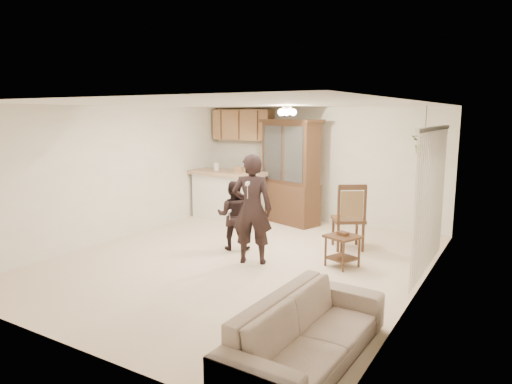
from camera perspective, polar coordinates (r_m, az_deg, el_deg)
The scene contains 23 objects.
floor at distance 7.51m, azimuth -1.90°, elevation -8.50°, with size 6.50×6.50×0.00m, color beige.
ceiling at distance 7.14m, azimuth -2.02°, elevation 10.93°, with size 5.50×6.50×0.02m, color silver.
wall_back at distance 10.08m, azimuth 8.10°, elevation 3.37°, with size 5.50×0.02×2.50m, color white.
wall_front at distance 4.87m, azimuth -23.18°, elevation -4.14°, with size 5.50×0.02×2.50m, color white.
wall_left at distance 9.00m, azimuth -16.86°, elevation 2.29°, with size 0.02×6.50×2.50m, color white.
wall_right at distance 6.20m, azimuth 19.95°, elevation -1.09°, with size 0.02×6.50×2.50m, color white.
breakfast_bar at distance 10.29m, azimuth -3.52°, elevation -0.65°, with size 1.60×0.55×1.00m, color silver.
bar_top at distance 10.20m, azimuth -3.55°, elevation 2.39°, with size 1.75×0.70×0.08m, color tan.
upper_cabinets at distance 10.75m, azimuth -1.64°, elevation 8.40°, with size 1.50×0.34×0.70m, color olive.
vertical_blinds at distance 7.11m, azimuth 20.96°, elevation -1.06°, with size 0.06×2.30×2.10m, color white, non-canonical shape.
ceiling_fixture at distance 8.08m, azimuth 3.89°, elevation 10.06°, with size 0.36×0.36×0.20m, color #FFEABF, non-canonical shape.
hanging_plant at distance 8.56m, azimuth 20.33°, elevation 5.78°, with size 0.43×0.37×0.48m, color #315A24.
plant_cord at distance 8.55m, azimuth 20.46°, elevation 7.95°, with size 0.01×0.01×0.65m, color black.
sofa at distance 4.54m, azimuth 6.48°, elevation -16.29°, with size 1.87×0.73×0.73m, color #C0B99E.
adult at distance 7.17m, azimuth -0.51°, elevation -1.95°, with size 0.66×0.43×1.80m, color black.
child at distance 7.94m, azimuth -2.84°, elevation -2.47°, with size 0.66×0.51×1.35m, color black.
china_hutch at distance 9.84m, azimuth 4.34°, elevation 2.44°, with size 1.52×0.95×2.24m.
side_table at distance 7.26m, azimuth 10.73°, elevation -7.18°, with size 0.59×0.59×0.55m.
chair_bar at distance 10.08m, azimuth -0.82°, elevation -2.25°, with size 0.52×0.52×0.92m.
chair_hutch_left at distance 10.54m, azimuth 0.36°, elevation -1.53°, with size 0.59×0.59×1.04m.
chair_hutch_right at distance 8.22m, azimuth 11.40°, elevation -4.68°, with size 0.72×0.72×1.18m.
controller_adult at distance 6.69m, azimuth -1.07°, elevation 1.05°, with size 0.05×0.15×0.05m, color white.
controller_child at distance 7.65m, azimuth -3.31°, elevation -2.40°, with size 0.03×0.11×0.03m, color white.
Camera 1 is at (3.87, -6.00, 2.35)m, focal length 32.00 mm.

